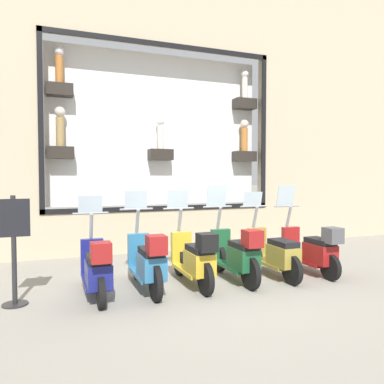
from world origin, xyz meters
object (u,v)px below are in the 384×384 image
scooter_olive_1 (274,254)px  scooter_green_2 (237,255)px  scooter_yellow_3 (194,259)px  scooter_navy_5 (97,269)px  scooter_red_0 (312,250)px  shop_sign_post (14,247)px  scooter_teal_4 (148,262)px

scooter_olive_1 → scooter_green_2: bearing=93.6°
scooter_yellow_3 → scooter_navy_5: 1.62m
scooter_red_0 → scooter_yellow_3: (0.01, 2.43, 0.01)m
scooter_navy_5 → shop_sign_post: size_ratio=1.12×
scooter_teal_4 → scooter_navy_5: 0.81m
shop_sign_post → scooter_teal_4: bearing=-92.1°
scooter_navy_5 → shop_sign_post: bearing=85.6°
scooter_green_2 → scooter_navy_5: (-0.02, 2.43, -0.03)m
scooter_teal_4 → scooter_navy_5: size_ratio=1.01×
scooter_olive_1 → scooter_navy_5: 3.24m
scooter_olive_1 → scooter_navy_5: scooter_olive_1 is taller
scooter_red_0 → scooter_navy_5: scooter_red_0 is taller
scooter_yellow_3 → scooter_red_0: bearing=-90.1°
scooter_olive_1 → scooter_teal_4: scooter_teal_4 is taller
scooter_navy_5 → shop_sign_post: 1.23m
scooter_red_0 → scooter_yellow_3: scooter_red_0 is taller
scooter_olive_1 → shop_sign_post: (0.02, 4.40, 0.43)m
shop_sign_post → scooter_navy_5: bearing=-94.4°
scooter_red_0 → scooter_navy_5: 4.05m
scooter_red_0 → shop_sign_post: bearing=89.1°
scooter_navy_5 → scooter_red_0: bearing=-89.9°
scooter_olive_1 → scooter_red_0: bearing=-94.4°
scooter_green_2 → scooter_teal_4: scooter_green_2 is taller
scooter_green_2 → scooter_yellow_3: 0.81m
scooter_red_0 → shop_sign_post: size_ratio=1.12×
scooter_olive_1 → scooter_teal_4: size_ratio=1.00×
scooter_green_2 → scooter_teal_4: bearing=90.0°
scooter_green_2 → shop_sign_post: size_ratio=1.13×
scooter_yellow_3 → shop_sign_post: bearing=88.4°
scooter_olive_1 → scooter_navy_5: (-0.07, 3.24, 0.03)m
scooter_green_2 → scooter_navy_5: size_ratio=1.01×
scooter_red_0 → scooter_navy_5: size_ratio=1.00×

